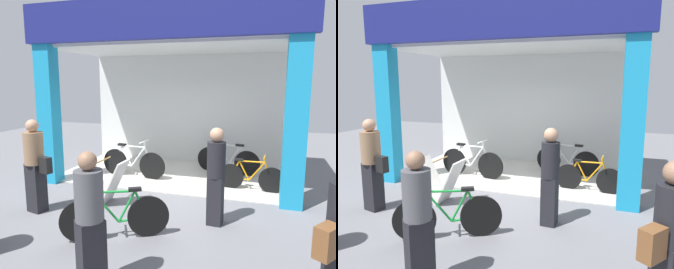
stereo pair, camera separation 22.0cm
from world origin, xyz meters
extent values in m
plane|color=slate|center=(0.00, 0.00, 0.00)|extent=(19.40, 19.40, 0.00)
cube|color=beige|center=(0.00, 1.42, 0.01)|extent=(5.70, 2.83, 0.02)
cube|color=silver|center=(0.00, 2.83, 1.58)|extent=(5.70, 0.12, 3.16)
cube|color=#198CBF|center=(-2.65, 0.00, 1.58)|extent=(0.40, 0.36, 3.16)
cube|color=#198CBF|center=(2.65, 0.00, 1.58)|extent=(0.40, 0.36, 3.16)
cube|color=navy|center=(0.00, -0.15, 3.57)|extent=(5.90, 0.20, 0.82)
cube|color=silver|center=(0.00, 1.42, 3.13)|extent=(5.70, 2.83, 0.06)
cylinder|color=black|center=(1.73, 1.79, 0.32)|extent=(0.64, 0.17, 0.65)
cylinder|color=black|center=(0.75, 1.98, 0.32)|extent=(0.64, 0.17, 0.65)
cylinder|color=silver|center=(1.50, 1.84, 0.30)|extent=(0.43, 0.12, 0.08)
cylinder|color=silver|center=(1.41, 1.85, 0.51)|extent=(0.28, 0.09, 0.49)
cylinder|color=silver|center=(1.11, 1.91, 0.52)|extent=(0.40, 0.11, 0.51)
cylinder|color=silver|center=(1.23, 1.89, 0.75)|extent=(0.62, 0.15, 0.05)
cylinder|color=silver|center=(1.63, 1.81, 0.53)|extent=(0.22, 0.08, 0.43)
cylinder|color=silver|center=(0.85, 1.96, 0.54)|extent=(0.20, 0.07, 0.45)
cylinder|color=silver|center=(0.94, 1.95, 0.83)|extent=(0.06, 0.05, 0.13)
cylinder|color=silver|center=(0.95, 1.94, 0.89)|extent=(0.12, 0.45, 0.03)
cube|color=black|center=(1.54, 1.83, 0.77)|extent=(0.21, 0.13, 0.05)
cylinder|color=black|center=(1.45, 0.72, 0.28)|extent=(0.56, 0.07, 0.56)
cylinder|color=black|center=(2.32, 0.67, 0.28)|extent=(0.56, 0.07, 0.56)
cylinder|color=orange|center=(1.65, 0.71, 0.26)|extent=(0.38, 0.06, 0.07)
cylinder|color=orange|center=(1.73, 0.70, 0.44)|extent=(0.25, 0.05, 0.42)
cylinder|color=orange|center=(2.00, 0.69, 0.45)|extent=(0.35, 0.05, 0.44)
cylinder|color=orange|center=(1.89, 0.69, 0.65)|extent=(0.54, 0.07, 0.04)
cylinder|color=orange|center=(1.54, 0.72, 0.46)|extent=(0.19, 0.04, 0.38)
cylinder|color=orange|center=(2.23, 0.67, 0.47)|extent=(0.17, 0.04, 0.39)
cylinder|color=orange|center=(2.15, 0.68, 0.72)|extent=(0.05, 0.03, 0.12)
cylinder|color=orange|center=(2.14, 0.68, 0.77)|extent=(0.05, 0.39, 0.03)
cube|color=black|center=(1.62, 0.71, 0.67)|extent=(0.18, 0.10, 0.04)
cylinder|color=black|center=(-1.47, 0.94, 0.33)|extent=(0.67, 0.12, 0.67)
cylinder|color=black|center=(-0.44, 0.82, 0.33)|extent=(0.67, 0.12, 0.67)
cylinder|color=white|center=(-1.22, 0.91, 0.31)|extent=(0.45, 0.09, 0.09)
cylinder|color=white|center=(-1.13, 0.90, 0.53)|extent=(0.29, 0.07, 0.50)
cylinder|color=white|center=(-0.81, 0.86, 0.54)|extent=(0.41, 0.08, 0.52)
cylinder|color=white|center=(-0.94, 0.88, 0.78)|extent=(0.64, 0.11, 0.05)
cylinder|color=white|center=(-1.35, 0.92, 0.55)|extent=(0.22, 0.06, 0.45)
cylinder|color=white|center=(-0.54, 0.83, 0.56)|extent=(0.20, 0.06, 0.46)
cylinder|color=white|center=(-0.63, 0.84, 0.85)|extent=(0.06, 0.04, 0.14)
cylinder|color=white|center=(-0.64, 0.84, 0.92)|extent=(0.08, 0.47, 0.03)
cube|color=black|center=(-1.26, 0.91, 0.80)|extent=(0.21, 0.12, 0.05)
cylinder|color=black|center=(0.48, -1.88, 0.32)|extent=(0.59, 0.34, 0.64)
cylinder|color=black|center=(-0.39, -2.34, 0.32)|extent=(0.59, 0.34, 0.64)
cylinder|color=#198C33|center=(0.28, -1.99, 0.30)|extent=(0.40, 0.23, 0.08)
cylinder|color=#198C33|center=(0.20, -2.03, 0.50)|extent=(0.26, 0.16, 0.48)
cylinder|color=#198C33|center=(-0.07, -2.17, 0.51)|extent=(0.36, 0.21, 0.50)
cylinder|color=#198C33|center=(0.04, -2.12, 0.75)|extent=(0.56, 0.32, 0.05)
cylinder|color=#198C33|center=(0.39, -1.93, 0.53)|extent=(0.20, 0.13, 0.43)
cylinder|color=#198C33|center=(-0.30, -2.29, 0.54)|extent=(0.19, 0.12, 0.44)
cylinder|color=#198C33|center=(-0.23, -2.25, 0.82)|extent=(0.06, 0.06, 0.13)
cylinder|color=#198C33|center=(-0.22, -2.25, 0.88)|extent=(0.24, 0.41, 0.03)
cube|color=black|center=(0.31, -1.97, 0.77)|extent=(0.22, 0.18, 0.05)
cube|color=silver|center=(-1.02, -0.84, 0.43)|extent=(0.47, 0.51, 0.88)
cube|color=silver|center=(-0.59, -0.86, 0.43)|extent=(0.47, 0.51, 0.88)
cylinder|color=olive|center=(-0.81, -0.85, 0.87)|extent=(0.05, 0.49, 0.03)
cube|color=black|center=(1.39, -1.13, 0.40)|extent=(0.26, 0.29, 0.81)
cylinder|color=black|center=(1.39, -1.13, 1.10)|extent=(0.32, 0.32, 0.58)
sphere|color=tan|center=(1.39, -1.13, 1.51)|extent=(0.23, 0.23, 0.23)
cube|color=black|center=(-1.81, -1.57, 0.45)|extent=(0.36, 0.31, 0.89)
cylinder|color=#8C6B4C|center=(-1.81, -1.57, 1.18)|extent=(0.41, 0.41, 0.58)
sphere|color=tan|center=(-1.81, -1.57, 1.58)|extent=(0.23, 0.23, 0.23)
cube|color=black|center=(-1.52, -1.64, 0.91)|extent=(0.23, 0.17, 0.28)
cube|color=black|center=(0.30, -3.24, 0.42)|extent=(0.36, 0.37, 0.83)
cylinder|color=#4C4C51|center=(0.30, -3.24, 1.12)|extent=(0.45, 0.45, 0.57)
sphere|color=#8C664C|center=(0.30, -3.24, 1.51)|extent=(0.21, 0.21, 0.21)
cylinder|color=black|center=(2.91, -2.88, 1.10)|extent=(0.46, 0.46, 0.59)
cube|color=brown|center=(2.72, -3.13, 0.90)|extent=(0.27, 0.29, 0.31)
camera|label=1|loc=(2.12, -6.18, 2.36)|focal=34.12mm
camera|label=2|loc=(2.33, -6.11, 2.36)|focal=34.12mm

